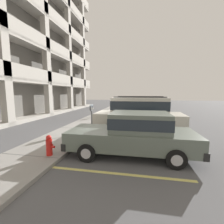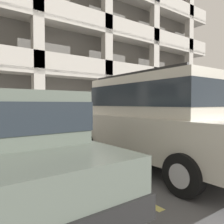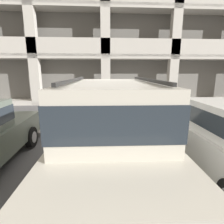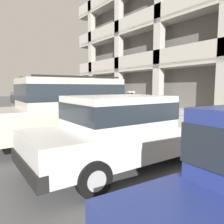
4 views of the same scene
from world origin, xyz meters
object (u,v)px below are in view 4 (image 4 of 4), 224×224
Objects in this scene: dark_hatchback at (125,129)px; parking_meter_near at (131,101)px; red_sedan at (44,108)px; fire_hydrant at (91,111)px; silver_suv at (72,108)px.

parking_meter_near is (-2.88, 2.58, 0.38)m from dark_hatchback.
fire_hydrant is at bearing 106.44° from red_sedan.
fire_hydrant is (-3.63, 0.30, -0.74)m from parking_meter_near.
dark_hatchback is at bearing -23.86° from fire_hydrant.
silver_suv is 6.89× the size of fire_hydrant.
dark_hatchback is 3.89m from parking_meter_near.
dark_hatchback is (5.66, -0.09, 0.00)m from red_sedan.
parking_meter_near reaches higher than fire_hydrant.
red_sedan is at bearing 178.77° from silver_suv.
parking_meter_near is at bearing 97.31° from silver_suv.
parking_meter_near is 3.72m from fire_hydrant.
dark_hatchback is at bearing -41.89° from parking_meter_near.
red_sedan is (-3.05, 0.14, -0.27)m from silver_suv.
silver_suv reaches higher than fire_hydrant.
parking_meter_near reaches higher than dark_hatchback.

